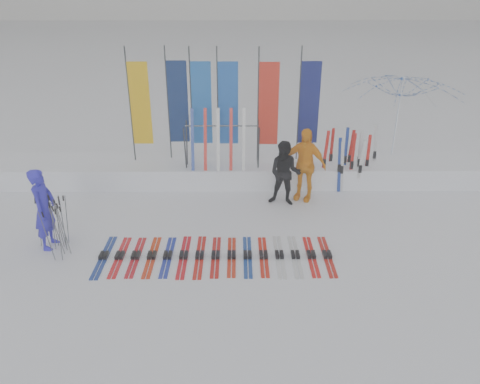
{
  "coord_description": "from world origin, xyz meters",
  "views": [
    {
      "loc": [
        0.14,
        -8.07,
        5.46
      ],
      "look_at": [
        0.2,
        1.6,
        1.0
      ],
      "focal_mm": 35.0,
      "sensor_mm": 36.0,
      "label": 1
    }
  ],
  "objects_px": {
    "person_blue": "(44,209)",
    "tent_canopy": "(398,125)",
    "person_black": "(285,174)",
    "ski_rack": "(222,140)",
    "ski_row": "(216,255)",
    "person_yellow": "(304,165)"
  },
  "relations": [
    {
      "from": "person_blue",
      "to": "tent_canopy",
      "type": "distance_m",
      "value": 9.82
    },
    {
      "from": "person_black",
      "to": "ski_rack",
      "type": "height_order",
      "value": "ski_rack"
    },
    {
      "from": "person_blue",
      "to": "person_black",
      "type": "xyz_separation_m",
      "value": [
        5.38,
        2.1,
        -0.06
      ]
    },
    {
      "from": "person_blue",
      "to": "tent_canopy",
      "type": "height_order",
      "value": "tent_canopy"
    },
    {
      "from": "person_black",
      "to": "person_blue",
      "type": "bearing_deg",
      "value": -144.05
    },
    {
      "from": "tent_canopy",
      "to": "ski_row",
      "type": "height_order",
      "value": "tent_canopy"
    },
    {
      "from": "tent_canopy",
      "to": "ski_row",
      "type": "distance_m",
      "value": 7.13
    },
    {
      "from": "person_blue",
      "to": "ski_row",
      "type": "relative_size",
      "value": 0.37
    },
    {
      "from": "tent_canopy",
      "to": "ski_rack",
      "type": "bearing_deg",
      "value": -169.85
    },
    {
      "from": "tent_canopy",
      "to": "ski_row",
      "type": "xyz_separation_m",
      "value": [
        -5.18,
        -4.67,
        -1.49
      ]
    },
    {
      "from": "person_black",
      "to": "tent_canopy",
      "type": "relative_size",
      "value": 0.51
    },
    {
      "from": "person_black",
      "to": "ski_rack",
      "type": "bearing_deg",
      "value": 159.19
    },
    {
      "from": "person_black",
      "to": "ski_rack",
      "type": "xyz_separation_m",
      "value": [
        -1.65,
        1.17,
        0.53
      ]
    },
    {
      "from": "person_blue",
      "to": "person_yellow",
      "type": "xyz_separation_m",
      "value": [
        5.92,
        2.42,
        0.06
      ]
    },
    {
      "from": "tent_canopy",
      "to": "ski_rack",
      "type": "distance_m",
      "value": 5.21
    },
    {
      "from": "person_blue",
      "to": "person_yellow",
      "type": "distance_m",
      "value": 6.39
    },
    {
      "from": "person_yellow",
      "to": "ski_rack",
      "type": "relative_size",
      "value": 0.96
    },
    {
      "from": "person_blue",
      "to": "person_black",
      "type": "bearing_deg",
      "value": -65.48
    },
    {
      "from": "tent_canopy",
      "to": "person_blue",
      "type": "bearing_deg",
      "value": -154.69
    },
    {
      "from": "ski_row",
      "to": "ski_rack",
      "type": "height_order",
      "value": "ski_rack"
    },
    {
      "from": "ski_rack",
      "to": "person_yellow",
      "type": "bearing_deg",
      "value": -21.38
    },
    {
      "from": "tent_canopy",
      "to": "person_yellow",
      "type": "bearing_deg",
      "value": -148.98
    }
  ]
}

